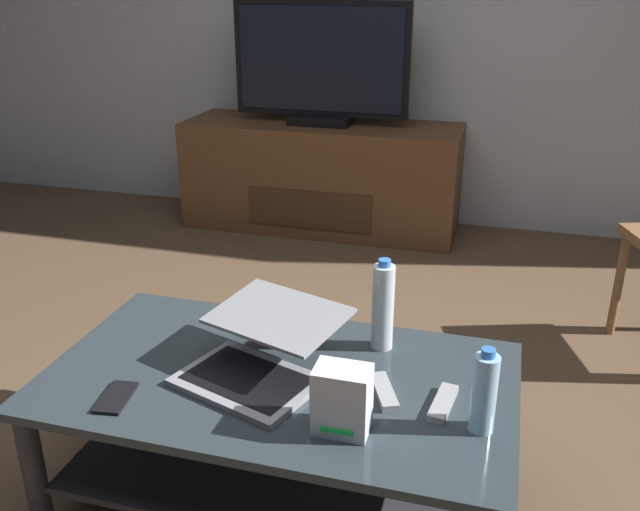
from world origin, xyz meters
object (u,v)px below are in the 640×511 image
object	(u,v)px
router_box	(342,400)
cell_phone	(116,398)
water_bottle_near	(383,306)
coffee_table	(280,413)
media_cabinet	(322,176)
tv_remote	(443,403)
water_bottle_far	(484,393)
television	(321,66)
soundbar_remote	(384,391)
laptop	(260,354)

from	to	relation	value
router_box	cell_phone	xyz separation A→B (m)	(-0.59, -0.04, -0.08)
router_box	water_bottle_near	world-z (taller)	water_bottle_near
router_box	water_bottle_near	bearing A→B (deg)	87.77
coffee_table	media_cabinet	distance (m)	2.31
router_box	water_bottle_near	xyz separation A→B (m)	(0.02, 0.41, 0.05)
tv_remote	water_bottle_far	bearing A→B (deg)	-27.88
television	router_box	distance (m)	2.57
soundbar_remote	coffee_table	bearing A→B (deg)	153.33
water_bottle_near	soundbar_remote	world-z (taller)	water_bottle_near
water_bottle_near	cell_phone	distance (m)	0.76
laptop	water_bottle_near	bearing A→B (deg)	39.50
router_box	laptop	bearing A→B (deg)	147.19
tv_remote	soundbar_remote	xyz separation A→B (m)	(-0.15, 0.01, 0.00)
soundbar_remote	television	bearing A→B (deg)	85.91
laptop	router_box	xyz separation A→B (m)	(0.27, -0.18, 0.02)
water_bottle_near	soundbar_remote	size ratio (longest dim) A/B	1.73
cell_phone	media_cabinet	bearing A→B (deg)	84.74
television	soundbar_remote	xyz separation A→B (m)	(0.80, -2.25, -0.52)
television	water_bottle_near	size ratio (longest dim) A/B	3.58
coffee_table	router_box	xyz separation A→B (m)	(0.22, -0.19, 0.21)
coffee_table	television	size ratio (longest dim) A/B	1.28
soundbar_remote	water_bottle_far	bearing A→B (deg)	-41.51
tv_remote	soundbar_remote	size ratio (longest dim) A/B	1.00
coffee_table	tv_remote	bearing A→B (deg)	-3.33
television	laptop	distance (m)	2.34
water_bottle_far	cell_phone	distance (m)	0.92
soundbar_remote	laptop	bearing A→B (deg)	155.66
water_bottle_far	media_cabinet	bearing A→B (deg)	114.17
laptop	water_bottle_far	bearing A→B (deg)	-8.01
cell_phone	soundbar_remote	bearing A→B (deg)	8.88
television	water_bottle_far	xyz separation A→B (m)	(1.05, -2.33, -0.43)
media_cabinet	water_bottle_far	xyz separation A→B (m)	(1.05, -2.35, 0.20)
media_cabinet	router_box	size ratio (longest dim) A/B	9.38
router_box	cell_phone	distance (m)	0.60
laptop	cell_phone	size ratio (longest dim) A/B	3.48
tv_remote	soundbar_remote	bearing A→B (deg)	-176.69
soundbar_remote	media_cabinet	bearing A→B (deg)	85.74
coffee_table	television	xyz separation A→B (m)	(-0.51, 2.23, 0.66)
water_bottle_far	television	bearing A→B (deg)	114.37
water_bottle_far	tv_remote	size ratio (longest dim) A/B	1.38
television	cell_phone	world-z (taller)	television
coffee_table	soundbar_remote	size ratio (longest dim) A/B	7.93
water_bottle_far	water_bottle_near	bearing A→B (deg)	133.44
laptop	tv_remote	distance (m)	0.50
tv_remote	television	bearing A→B (deg)	120.44
cell_phone	tv_remote	world-z (taller)	tv_remote
television	router_box	size ratio (longest dim) A/B	5.85
router_box	cell_phone	bearing A→B (deg)	-176.55
water_bottle_near	television	bearing A→B (deg)	110.51
water_bottle_far	cell_phone	bearing A→B (deg)	-172.01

